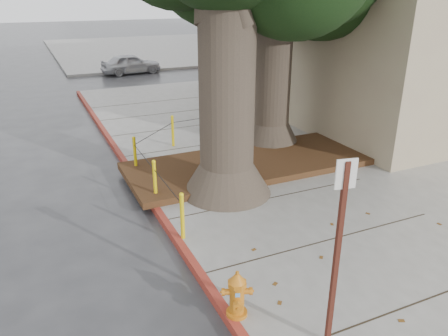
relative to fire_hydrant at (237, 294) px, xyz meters
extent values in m
plane|color=#28282B|center=(1.90, 1.11, -0.51)|extent=(140.00, 140.00, 0.00)
cube|color=slate|center=(7.90, 3.61, -0.43)|extent=(16.00, 26.00, 0.15)
cube|color=slate|center=(7.90, 31.11, -0.43)|extent=(16.00, 20.00, 0.15)
cube|color=maroon|center=(-0.10, 3.61, -0.43)|extent=(0.14, 26.00, 0.16)
cube|color=black|center=(2.80, 5.01, -0.28)|extent=(6.40, 2.60, 0.16)
cone|color=#4C3F33|center=(1.60, 3.81, -0.01)|extent=(2.04, 2.04, 0.70)
cylinder|color=#4C3F33|center=(1.60, 3.81, 2.02)|extent=(1.20, 1.20, 4.22)
cone|color=#4C3F33|center=(4.20, 6.31, -0.01)|extent=(1.77, 1.77, 0.70)
cylinder|color=#4C3F33|center=(4.20, 6.31, 1.81)|extent=(1.04, 1.04, 3.84)
cylinder|color=#DABB0C|center=(0.00, 2.31, 0.09)|extent=(0.08, 0.08, 0.90)
sphere|color=#DABB0C|center=(0.00, 2.31, 0.54)|extent=(0.09, 0.09, 0.09)
cylinder|color=#DABB0C|center=(0.00, 4.11, 0.09)|extent=(0.08, 0.08, 0.90)
sphere|color=#DABB0C|center=(0.00, 4.11, 0.54)|extent=(0.09, 0.09, 0.09)
cylinder|color=#DABB0C|center=(0.00, 5.91, 0.09)|extent=(0.08, 0.08, 0.90)
sphere|color=#DABB0C|center=(0.00, 5.91, 0.54)|extent=(0.09, 0.09, 0.09)
cylinder|color=#DABB0C|center=(1.50, 7.41, 0.09)|extent=(0.08, 0.08, 0.90)
sphere|color=#DABB0C|center=(1.50, 7.41, 0.54)|extent=(0.09, 0.09, 0.09)
cylinder|color=#DABB0C|center=(3.70, 7.61, 0.09)|extent=(0.08, 0.08, 0.90)
sphere|color=#DABB0C|center=(3.70, 7.61, 0.54)|extent=(0.09, 0.09, 0.09)
cylinder|color=black|center=(0.00, 3.21, 0.36)|extent=(0.02, 1.80, 0.02)
cylinder|color=black|center=(0.00, 5.01, 0.36)|extent=(0.02, 1.80, 0.02)
cylinder|color=black|center=(0.75, 6.66, 0.36)|extent=(1.51, 1.51, 0.02)
cylinder|color=black|center=(2.60, 7.51, 0.36)|extent=(2.20, 0.22, 0.02)
cylinder|color=orange|center=(0.00, 0.00, -0.33)|extent=(0.40, 0.40, 0.06)
cylinder|color=orange|center=(0.00, 0.00, -0.07)|extent=(0.27, 0.27, 0.48)
cylinder|color=orange|center=(0.00, 0.00, 0.18)|extent=(0.36, 0.36, 0.07)
cone|color=orange|center=(0.00, 0.00, 0.27)|extent=(0.33, 0.33, 0.13)
cylinder|color=orange|center=(0.00, 0.00, 0.35)|extent=(0.07, 0.07, 0.05)
cylinder|color=orange|center=(-0.11, 0.05, 0.04)|extent=(0.16, 0.13, 0.09)
cylinder|color=orange|center=(0.12, -0.04, 0.04)|extent=(0.16, 0.13, 0.09)
cylinder|color=orange|center=(-0.04, -0.10, -0.07)|extent=(0.16, 0.17, 0.12)
cube|color=#5999D8|center=(-0.04, -0.09, 0.06)|extent=(0.06, 0.03, 0.07)
cube|color=#471911|center=(0.86, -0.97, 0.93)|extent=(0.07, 0.07, 2.58)
cube|color=silver|center=(0.86, -0.97, 2.07)|extent=(0.26, 0.07, 0.36)
imported|color=#B4B5BA|center=(3.44, 20.91, 0.06)|extent=(3.44, 1.62, 1.14)
imported|color=maroon|center=(9.75, 19.67, 0.14)|extent=(4.04, 1.63, 1.31)
camera|label=1|loc=(-2.25, -4.49, 3.97)|focal=35.00mm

